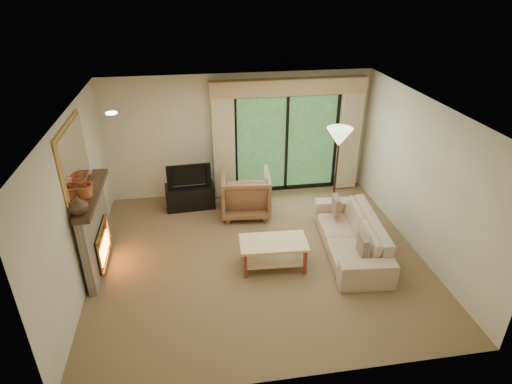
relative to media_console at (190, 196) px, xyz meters
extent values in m
plane|color=brown|center=(1.11, -1.95, -0.25)|extent=(5.50, 5.50, 0.00)
plane|color=white|center=(1.11, -1.95, 2.35)|extent=(5.50, 5.50, 0.00)
plane|color=beige|center=(1.11, 0.55, 1.05)|extent=(5.00, 0.00, 5.00)
plane|color=beige|center=(1.11, -4.45, 1.05)|extent=(5.00, 0.00, 5.00)
plane|color=beige|center=(-1.64, -1.95, 1.05)|extent=(0.00, 5.00, 5.00)
plane|color=beige|center=(3.86, -1.95, 1.05)|extent=(0.00, 5.00, 5.00)
cube|color=#C0B287|center=(0.76, 0.39, 0.95)|extent=(0.45, 0.18, 2.35)
cube|color=#C0B287|center=(3.46, 0.39, 0.95)|extent=(0.45, 0.18, 2.35)
cube|color=tan|center=(2.11, 0.41, 2.07)|extent=(3.20, 0.24, 0.32)
cube|color=black|center=(0.00, 0.00, 0.00)|extent=(1.00, 0.49, 0.49)
imported|color=black|center=(0.00, 0.00, 0.50)|extent=(0.88, 0.16, 0.51)
imported|color=brown|center=(1.09, -0.42, 0.20)|extent=(1.03, 1.06, 0.88)
imported|color=tan|center=(2.71, -2.01, 0.08)|extent=(1.10, 2.33, 0.66)
cube|color=#513922|center=(2.64, -2.66, 0.30)|extent=(0.12, 0.34, 0.34)
cube|color=#513922|center=(2.64, -1.36, 0.30)|extent=(0.12, 0.35, 0.35)
imported|color=#39281B|center=(-1.50, -2.42, 1.27)|extent=(0.32, 0.32, 0.28)
imported|color=#B4552C|center=(-1.50, -1.90, 1.36)|extent=(0.54, 0.50, 0.48)
camera|label=1|loc=(0.12, -7.88, 4.12)|focal=30.00mm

